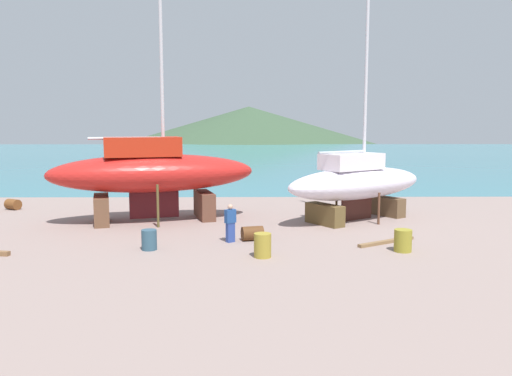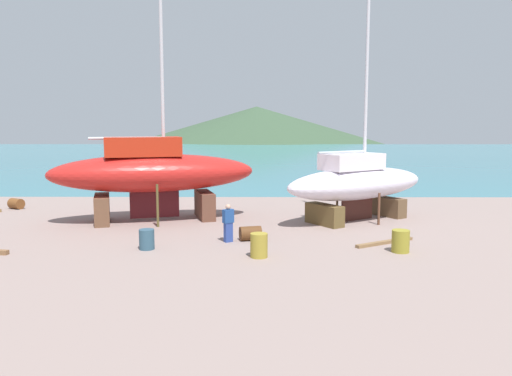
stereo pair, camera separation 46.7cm
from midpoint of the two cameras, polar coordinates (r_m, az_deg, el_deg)
ground_plane at (r=23.97m, az=-11.36°, el=-4.72°), size 43.58×43.58×0.00m
sea_water at (r=78.59m, az=-3.87°, el=3.60°), size 131.69×88.75×0.01m
headland_hill at (r=152.60m, az=-0.89°, el=5.34°), size 136.62×136.62×19.82m
sailboat_mid_port at (r=26.20m, az=-11.94°, el=1.74°), size 10.73×5.88×17.09m
sailboat_far_slipway at (r=26.38m, az=10.65°, el=0.61°), size 8.75×7.14×12.77m
worker at (r=21.23m, az=-3.51°, el=-3.87°), size 0.50×0.45×1.59m
barrel_tipped_center at (r=21.61m, az=-1.02°, el=-5.07°), size 1.00×0.80×0.60m
barrel_tar_black at (r=18.90m, az=0.02°, el=-6.40°), size 0.90×0.90×0.89m
barrel_rust_near at (r=20.48m, az=-12.45°, el=-5.65°), size 0.70×0.70×0.79m
barrel_blue_faded at (r=20.46m, az=15.41°, el=-5.66°), size 0.92×0.92×0.86m
barrel_tipped_right at (r=32.52m, az=-25.80°, el=-1.65°), size 0.99×0.91×0.60m
timber_plank_near at (r=21.76m, az=13.72°, el=-5.83°), size 2.67×1.73×0.13m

